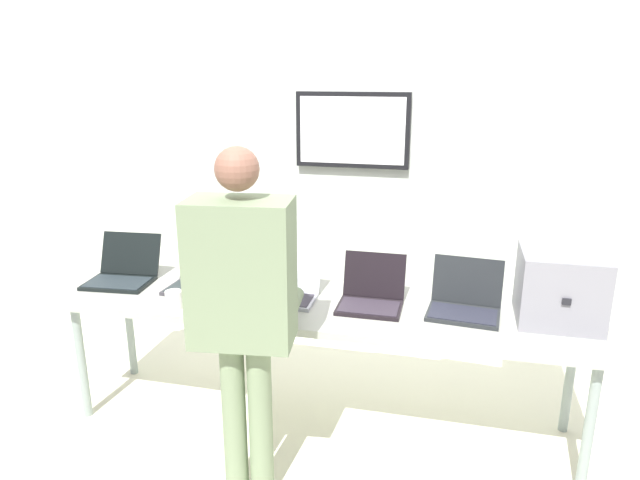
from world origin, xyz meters
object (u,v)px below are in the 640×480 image
object	(u,v)px
laptop_station_1	(203,279)
laptop_station_3	(371,295)
workbench	(320,311)
laptop_station_4	(465,301)
coffee_mug	(174,300)
laptop_station_2	(285,288)
laptop_station_0	(123,271)
person	(243,298)
equipment_box	(560,287)

from	to	relation	value
laptop_station_1	laptop_station_3	size ratio (longest dim) A/B	1.14
workbench	laptop_station_1	world-z (taller)	laptop_station_1
laptop_station_4	coffee_mug	world-z (taller)	laptop_station_4
laptop_station_2	laptop_station_3	size ratio (longest dim) A/B	1.07
laptop_station_0	laptop_station_3	bearing A→B (deg)	-0.62
laptop_station_1	person	bearing A→B (deg)	-52.70
equipment_box	person	distance (m)	1.55
laptop_station_1	person	xyz separation A→B (m)	(0.51, -0.67, 0.20)
laptop_station_1	laptop_station_4	xyz separation A→B (m)	(1.45, 0.00, 0.01)
workbench	laptop_station_1	bearing A→B (deg)	176.25
equipment_box	laptop_station_4	xyz separation A→B (m)	(-0.45, -0.01, -0.12)
laptop_station_1	laptop_station_2	distance (m)	0.50
laptop_station_2	laptop_station_3	xyz separation A→B (m)	(0.48, -0.00, 0.01)
laptop_station_0	coffee_mug	xyz separation A→B (m)	(0.48, -0.30, -0.01)
laptop_station_1	laptop_station_3	bearing A→B (deg)	-0.99
laptop_station_1	coffee_mug	xyz separation A→B (m)	(-0.03, -0.30, -0.01)
workbench	person	world-z (taller)	person
laptop_station_4	person	world-z (taller)	person
equipment_box	laptop_station_3	distance (m)	0.94
laptop_station_3	person	bearing A→B (deg)	-125.59
workbench	equipment_box	xyz separation A→B (m)	(1.20, 0.06, 0.23)
laptop_station_1	laptop_station_0	bearing A→B (deg)	-179.92
laptop_station_2	laptop_station_4	world-z (taller)	laptop_station_4
laptop_station_0	laptop_station_4	distance (m)	1.96
laptop_station_1	laptop_station_2	world-z (taller)	laptop_station_1
laptop_station_4	laptop_station_1	bearing A→B (deg)	-179.84
laptop_station_1	coffee_mug	distance (m)	0.30
workbench	laptop_station_2	bearing A→B (deg)	171.86
workbench	laptop_station_0	world-z (taller)	laptop_station_0
laptop_station_4	workbench	bearing A→B (deg)	-176.18
laptop_station_0	laptop_station_2	xyz separation A→B (m)	(1.01, -0.02, -0.01)
equipment_box	person	bearing A→B (deg)	-154.02
laptop_station_2	coffee_mug	xyz separation A→B (m)	(-0.53, -0.28, -0.01)
workbench	laptop_station_0	size ratio (longest dim) A/B	7.32
laptop_station_0	workbench	bearing A→B (deg)	-2.14
laptop_station_3	equipment_box	bearing A→B (deg)	1.77
laptop_station_0	laptop_station_1	distance (m)	0.51
laptop_station_3	laptop_station_0	bearing A→B (deg)	179.38
workbench	laptop_station_3	xyz separation A→B (m)	(0.27, 0.03, 0.11)
laptop_station_2	workbench	bearing A→B (deg)	-8.14
coffee_mug	laptop_station_0	bearing A→B (deg)	148.42
equipment_box	laptop_station_2	size ratio (longest dim) A/B	1.10
laptop_station_3	person	world-z (taller)	person
person	equipment_box	bearing A→B (deg)	25.98
laptop_station_0	person	xyz separation A→B (m)	(1.02, -0.67, 0.20)
laptop_station_0	laptop_station_3	world-z (taller)	laptop_station_0
equipment_box	laptop_station_3	world-z (taller)	equipment_box
person	workbench	bearing A→B (deg)	72.60
laptop_station_3	coffee_mug	bearing A→B (deg)	-164.44
laptop_station_3	coffee_mug	distance (m)	1.04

